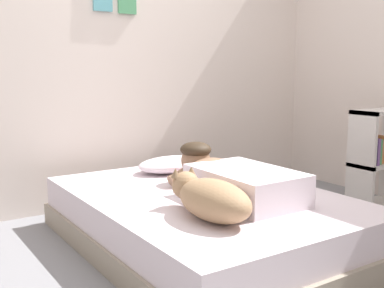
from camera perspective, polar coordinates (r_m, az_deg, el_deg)
ground_plane at (r=2.66m, az=5.72°, el=-14.45°), size 11.63×11.63×0.00m
back_wall at (r=3.78m, az=-9.43°, el=11.87°), size 3.81×0.12×2.50m
bed at (r=2.88m, az=1.50°, el=-9.08°), size 1.36×1.91×0.32m
pillow at (r=3.41m, az=-2.38°, el=-2.44°), size 0.52×0.32×0.11m
person_lying at (r=2.78m, az=4.62°, el=-4.04°), size 0.43×0.92×0.27m
dog at (r=2.35m, az=2.23°, el=-6.49°), size 0.26×0.57×0.21m
coffee_cup at (r=3.17m, az=-0.40°, el=-3.63°), size 0.12×0.09×0.07m
cell_phone at (r=3.03m, az=2.83°, el=-4.88°), size 0.07×0.14×0.01m
bookshelf at (r=3.88m, az=21.28°, el=-1.53°), size 0.45×0.24×0.75m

